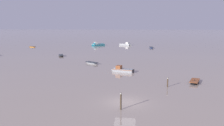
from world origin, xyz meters
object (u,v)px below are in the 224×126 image
Objects in this scene: rowboat_moored_1 at (32,47)px; motorboat_moored_1 at (120,70)px; motorboat_moored_0 at (127,45)px; mooring_post_near at (168,82)px; rowboat_moored_4 at (92,63)px; mooring_post_right at (121,102)px; rowboat_moored_2 at (151,48)px; motorboat_moored_3 at (96,45)px; rowboat_moored_7 at (195,82)px; rowboat_moored_5 at (61,56)px.

motorboat_moored_1 reaches higher than rowboat_moored_1.
mooring_post_near is (8.63, -67.99, 0.33)m from motorboat_moored_0.
rowboat_moored_4 is 30.21m from mooring_post_right.
rowboat_moored_1 is 0.81× the size of rowboat_moored_2.
motorboat_moored_3 is (-13.07, -2.33, 0.04)m from motorboat_moored_0.
rowboat_moored_4 reaches higher than rowboat_moored_7.
rowboat_moored_1 is at bearing -32.61° from motorboat_moored_1.
motorboat_moored_3 reaches higher than mooring_post_near.
motorboat_moored_0 is 3.91× the size of mooring_post_near.
rowboat_moored_2 is 0.66× the size of motorboat_moored_3.
rowboat_moored_4 is 2.47× the size of mooring_post_near.
rowboat_moored_2 reaches higher than rowboat_moored_1.
rowboat_moored_4 is 47.21m from motorboat_moored_3.
rowboat_moored_1 is at bearing 129.50° from mooring_post_near.
rowboat_moored_4 is at bearing 59.20° from motorboat_moored_3.
rowboat_moored_2 is (9.92, -10.63, -0.15)m from motorboat_moored_0.
rowboat_moored_7 is (13.20, -65.10, -0.17)m from motorboat_moored_0.
motorboat_moored_1 is at bearing 126.11° from mooring_post_near.
motorboat_moored_1 is at bearing -160.34° from rowboat_moored_5.
rowboat_moored_4 is at bearing -32.08° from motorboat_moored_1.
mooring_post_right reaches higher than rowboat_moored_7.
motorboat_moored_0 is at bearing -47.90° from rowboat_moored_5.
motorboat_moored_1 is 3.24× the size of mooring_post_near.
mooring_post_right reaches higher than motorboat_moored_3.
mooring_post_right reaches higher than motorboat_moored_0.
mooring_post_right reaches higher than rowboat_moored_1.
mooring_post_right is (2.39, -77.98, 0.56)m from motorboat_moored_0.
mooring_post_right is (-6.24, -9.99, 0.22)m from mooring_post_near.
motorboat_moored_3 reaches higher than rowboat_moored_1.
rowboat_moored_7 is 68.05m from motorboat_moored_3.
rowboat_moored_5 is at bearing 171.64° from rowboat_moored_4.
rowboat_moored_1 is at bearing 89.38° from rowboat_moored_2.
rowboat_moored_5 reaches higher than rowboat_moored_1.
motorboat_moored_3 is 69.15m from mooring_post_near.
mooring_post_near is at bearing -59.27° from motorboat_moored_0.
rowboat_moored_7 is at bearing -178.43° from rowboat_moored_2.
mooring_post_near is (-4.58, -2.89, 0.50)m from rowboat_moored_7.
motorboat_moored_0 is 49.45m from rowboat_moored_4.
rowboat_moored_1 is 72.98m from mooring_post_near.
rowboat_moored_5 is at bearing 43.45° from motorboat_moored_3.
rowboat_moored_7 is 0.62× the size of motorboat_moored_3.
rowboat_moored_4 is at bearing 151.73° from rowboat_moored_1.
rowboat_moored_4 is (-6.30, -49.05, -0.16)m from motorboat_moored_0.
motorboat_moored_1 is at bearing -65.62° from motorboat_moored_0.
mooring_post_near is at bearing 58.02° from mooring_post_right.
motorboat_moored_1 is at bearing 151.85° from rowboat_moored_1.
rowboat_moored_4 is at bearing -109.12° from rowboat_moored_7.
motorboat_moored_1 is 14.54m from rowboat_moored_7.
motorboat_moored_0 reaches higher than rowboat_moored_4.
rowboat_moored_2 is at bearing 83.62° from mooring_post_right.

